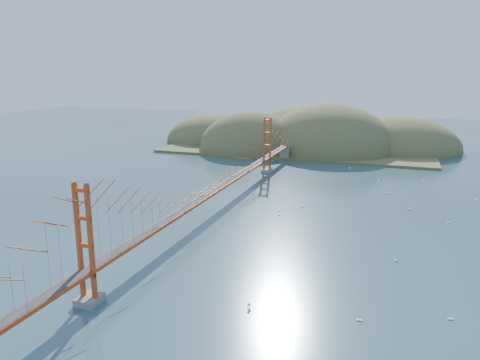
% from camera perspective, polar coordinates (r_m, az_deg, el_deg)
% --- Properties ---
extents(ground, '(320.00, 320.00, 0.00)m').
position_cam_1_polar(ground, '(71.74, -3.37, -3.99)').
color(ground, '#294552').
rests_on(ground, ground).
extents(bridge, '(2.20, 94.40, 12.00)m').
position_cam_1_polar(bridge, '(70.12, -3.40, 1.52)').
color(bridge, gray).
rests_on(bridge, ground).
extents(far_headlands, '(84.00, 58.00, 25.00)m').
position_cam_1_polar(far_headlands, '(135.55, 8.73, 4.19)').
color(far_headlands, brown).
rests_on(far_headlands, ground).
extents(sailboat_6, '(0.56, 0.56, 0.61)m').
position_cam_1_polar(sailboat_6, '(57.22, 18.41, -9.17)').
color(sailboat_6, white).
rests_on(sailboat_6, ground).
extents(sailboat_2, '(0.51, 0.41, 0.60)m').
position_cam_1_polar(sailboat_2, '(43.85, 14.36, -16.12)').
color(sailboat_2, white).
rests_on(sailboat_2, ground).
extents(sailboat_3, '(0.56, 0.56, 0.59)m').
position_cam_1_polar(sailboat_3, '(95.50, 16.56, -0.02)').
color(sailboat_3, white).
rests_on(sailboat_3, ground).
extents(sailboat_14, '(0.46, 0.54, 0.62)m').
position_cam_1_polar(sailboat_14, '(73.19, 24.02, -4.70)').
color(sailboat_14, white).
rests_on(sailboat_14, ground).
extents(sailboat_12, '(0.57, 0.46, 0.67)m').
position_cam_1_polar(sailboat_12, '(86.40, 17.52, -1.47)').
color(sailboat_12, white).
rests_on(sailboat_12, ground).
extents(sailboat_0, '(0.52, 0.59, 0.67)m').
position_cam_1_polar(sailboat_0, '(70.95, 4.83, -4.09)').
color(sailboat_0, white).
rests_on(sailboat_0, ground).
extents(sailboat_8, '(0.66, 0.66, 0.69)m').
position_cam_1_polar(sailboat_8, '(77.62, 19.89, -3.32)').
color(sailboat_8, white).
rests_on(sailboat_8, ground).
extents(sailboat_7, '(0.49, 0.41, 0.56)m').
position_cam_1_polar(sailboat_7, '(96.52, 21.59, -0.28)').
color(sailboat_7, white).
rests_on(sailboat_7, ground).
extents(sailboat_13, '(0.53, 0.47, 0.60)m').
position_cam_1_polar(sailboat_13, '(46.59, 24.28, -15.09)').
color(sailboat_13, white).
rests_on(sailboat_13, ground).
extents(sailboat_15, '(0.46, 0.57, 0.67)m').
position_cam_1_polar(sailboat_15, '(98.16, 21.37, -0.03)').
color(sailboat_15, white).
rests_on(sailboat_15, ground).
extents(sailboat_16, '(0.60, 0.60, 0.66)m').
position_cam_1_polar(sailboat_16, '(75.56, 7.61, -3.06)').
color(sailboat_16, white).
rests_on(sailboat_16, ground).
extents(sailboat_4, '(0.60, 0.66, 0.74)m').
position_cam_1_polar(sailboat_4, '(87.40, 26.81, -2.14)').
color(sailboat_4, white).
rests_on(sailboat_4, ground).
extents(sailboat_10, '(0.68, 0.68, 0.74)m').
position_cam_1_polar(sailboat_10, '(44.42, 1.12, -15.24)').
color(sailboat_10, white).
rests_on(sailboat_10, ground).
extents(sailboat_17, '(0.57, 0.56, 0.64)m').
position_cam_1_polar(sailboat_17, '(92.59, 25.68, -1.22)').
color(sailboat_17, white).
rests_on(sailboat_17, ground).
extents(sailboat_extra_0, '(0.43, 0.50, 0.57)m').
position_cam_1_polar(sailboat_extra_0, '(105.26, 13.25, 1.40)').
color(sailboat_extra_0, white).
rests_on(sailboat_extra_0, ground).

